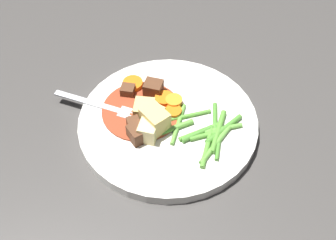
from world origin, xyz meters
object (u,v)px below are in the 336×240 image
(carrot_slice_0, at_px, (164,99))
(carrot_slice_2, at_px, (174,102))
(dinner_plate, at_px, (168,124))
(potato_chunk_3, at_px, (144,109))
(potato_chunk_0, at_px, (155,120))
(potato_chunk_1, at_px, (148,131))
(meat_chunk_1, at_px, (138,133))
(carrot_slice_1, at_px, (175,113))
(meat_chunk_2, at_px, (134,125))
(meat_chunk_0, at_px, (144,124))
(potato_chunk_2, at_px, (155,114))
(meat_chunk_3, at_px, (128,91))
(carrot_slice_3, at_px, (133,84))
(meat_chunk_4, at_px, (153,88))
(fork, at_px, (107,108))

(carrot_slice_0, height_order, carrot_slice_2, carrot_slice_2)
(dinner_plate, xyz_separation_m, potato_chunk_3, (0.04, 0.01, 0.02))
(potato_chunk_0, bearing_deg, carrot_slice_2, -86.24)
(potato_chunk_1, bearing_deg, meat_chunk_1, 45.76)
(carrot_slice_1, distance_m, meat_chunk_2, 0.07)
(potato_chunk_3, bearing_deg, meat_chunk_0, 125.31)
(carrot_slice_2, height_order, potato_chunk_0, potato_chunk_0)
(potato_chunk_2, bearing_deg, meat_chunk_3, -15.14)
(dinner_plate, xyz_separation_m, meat_chunk_3, (0.09, -0.01, 0.02))
(dinner_plate, distance_m, potato_chunk_3, 0.04)
(meat_chunk_0, bearing_deg, potato_chunk_0, -150.20)
(carrot_slice_3, xyz_separation_m, potato_chunk_0, (-0.08, 0.05, 0.01))
(carrot_slice_0, distance_m, meat_chunk_1, 0.08)
(carrot_slice_2, xyz_separation_m, meat_chunk_3, (0.07, 0.02, 0.00))
(carrot_slice_0, xyz_separation_m, meat_chunk_1, (-0.01, 0.08, 0.01))
(potato_chunk_1, relative_size, potato_chunk_2, 1.22)
(potato_chunk_3, height_order, meat_chunk_1, same)
(carrot_slice_1, bearing_deg, carrot_slice_3, -7.57)
(carrot_slice_2, height_order, meat_chunk_0, meat_chunk_0)
(potato_chunk_2, height_order, meat_chunk_4, meat_chunk_4)
(potato_chunk_0, xyz_separation_m, potato_chunk_1, (-0.00, 0.02, -0.00))
(carrot_slice_2, distance_m, potato_chunk_0, 0.06)
(carrot_slice_1, bearing_deg, meat_chunk_4, -18.76)
(potato_chunk_0, distance_m, fork, 0.09)
(dinner_plate, height_order, meat_chunk_3, meat_chunk_3)
(carrot_slice_2, distance_m, potato_chunk_2, 0.04)
(potato_chunk_3, bearing_deg, carrot_slice_2, -121.18)
(potato_chunk_2, relative_size, potato_chunk_3, 0.77)
(meat_chunk_4, distance_m, fork, 0.08)
(potato_chunk_1, bearing_deg, potato_chunk_0, -84.45)
(meat_chunk_3, bearing_deg, potato_chunk_1, 146.97)
(dinner_plate, xyz_separation_m, potato_chunk_0, (0.01, 0.02, 0.03))
(meat_chunk_2, height_order, meat_chunk_3, meat_chunk_2)
(carrot_slice_2, xyz_separation_m, carrot_slice_3, (0.08, 0.00, -0.00))
(meat_chunk_2, bearing_deg, carrot_slice_0, -93.69)
(potato_chunk_0, bearing_deg, meat_chunk_1, 74.63)
(dinner_plate, distance_m, meat_chunk_0, 0.04)
(potato_chunk_0, xyz_separation_m, meat_chunk_2, (0.02, 0.02, -0.01))
(carrot_slice_2, xyz_separation_m, potato_chunk_0, (-0.00, 0.06, 0.01))
(meat_chunk_1, bearing_deg, meat_chunk_3, -41.97)
(potato_chunk_3, relative_size, meat_chunk_3, 1.52)
(potato_chunk_0, xyz_separation_m, fork, (0.09, 0.01, -0.02))
(meat_chunk_1, distance_m, meat_chunk_4, 0.10)
(potato_chunk_3, bearing_deg, meat_chunk_1, 116.43)
(meat_chunk_0, distance_m, fork, 0.07)
(dinner_plate, relative_size, potato_chunk_3, 8.58)
(dinner_plate, bearing_deg, carrot_slice_0, -46.27)
(meat_chunk_1, relative_size, meat_chunk_4, 0.96)
(carrot_slice_3, bearing_deg, meat_chunk_2, 128.95)
(carrot_slice_3, height_order, meat_chunk_1, meat_chunk_1)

